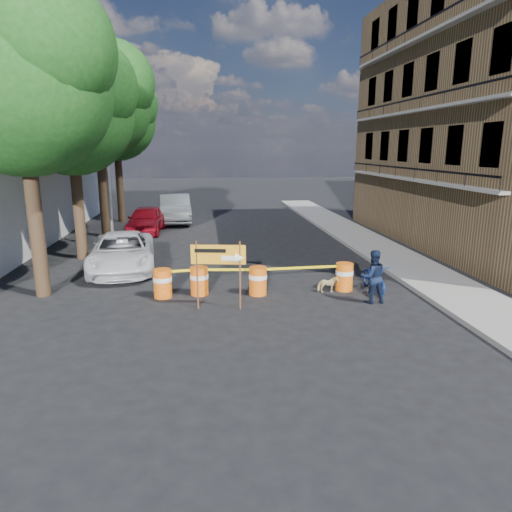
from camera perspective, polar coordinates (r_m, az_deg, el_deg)
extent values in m
plane|color=black|center=(13.39, 1.13, -6.52)|extent=(120.00, 120.00, 0.00)
cube|color=gray|center=(20.60, 16.08, 0.28)|extent=(2.40, 40.00, 0.15)
cube|color=olive|center=(24.70, 28.10, 15.21)|extent=(8.00, 16.00, 12.00)
cylinder|color=#332316|center=(15.46, -25.89, 4.47)|extent=(0.44, 0.44, 5.04)
sphere|color=#144614|center=(15.42, -27.38, 18.45)|extent=(5.20, 5.20, 5.20)
sphere|color=#144614|center=(14.79, -24.95, 22.52)|extent=(3.90, 3.90, 3.90)
sphere|color=#144614|center=(16.23, -28.96, 15.39)|extent=(3.64, 3.64, 3.64)
cylinder|color=#332316|center=(20.23, -21.35, 6.29)|extent=(0.44, 0.44, 4.76)
sphere|color=#144614|center=(20.16, -22.24, 16.39)|extent=(5.00, 5.00, 5.00)
sphere|color=#144614|center=(19.55, -20.26, 19.19)|extent=(3.75, 3.75, 3.75)
sphere|color=#144614|center=(20.92, -23.66, 14.25)|extent=(3.50, 3.50, 3.50)
cylinder|color=#332316|center=(25.05, -18.62, 8.34)|extent=(0.44, 0.44, 5.32)
sphere|color=#144614|center=(25.07, -19.32, 17.45)|extent=(5.40, 5.40, 5.40)
sphere|color=#144614|center=(24.47, -17.49, 19.94)|extent=(4.05, 4.05, 4.05)
sphere|color=#144614|center=(25.85, -20.68, 15.51)|extent=(3.78, 3.78, 3.78)
cylinder|color=#332316|center=(29.97, -16.69, 8.81)|extent=(0.44, 0.44, 4.93)
sphere|color=#144614|center=(29.94, -17.18, 15.87)|extent=(4.80, 4.80, 4.80)
sphere|color=#144614|center=(29.40, -15.78, 17.74)|extent=(3.60, 3.60, 3.60)
sphere|color=#144614|center=(30.63, -18.26, 14.41)|extent=(3.36, 3.36, 3.36)
cylinder|color=gray|center=(22.38, -18.11, 11.30)|extent=(0.16, 0.16, 8.00)
cylinder|color=gray|center=(22.53, -17.54, 21.33)|extent=(1.00, 0.12, 0.12)
cube|color=silver|center=(22.45, -16.19, 21.32)|extent=(0.35, 0.18, 0.12)
cylinder|color=#E0500D|center=(14.47, -11.59, -3.39)|extent=(0.56, 0.56, 0.90)
cylinder|color=white|center=(14.43, -11.62, -2.82)|extent=(0.58, 0.58, 0.14)
cylinder|color=#E0500D|center=(14.56, -7.10, -3.11)|extent=(0.56, 0.56, 0.90)
cylinder|color=white|center=(14.52, -7.11, -2.54)|extent=(0.58, 0.58, 0.14)
cylinder|color=#E0500D|center=(14.45, 0.24, -3.13)|extent=(0.56, 0.56, 0.90)
cylinder|color=white|center=(14.41, 0.24, -2.56)|extent=(0.58, 0.58, 0.14)
cylinder|color=#E0500D|center=(15.18, 10.97, -2.57)|extent=(0.56, 0.56, 0.90)
cylinder|color=white|center=(15.14, 11.00, -2.02)|extent=(0.58, 0.58, 0.14)
cylinder|color=#592D19|center=(13.15, -7.36, -2.40)|extent=(0.05, 0.05, 2.01)
cylinder|color=#592D19|center=(13.00, -2.00, -2.48)|extent=(0.05, 0.05, 2.01)
cube|color=orange|center=(12.91, -4.75, 0.18)|extent=(1.55, 0.29, 0.56)
cube|color=white|center=(12.87, -3.37, -0.29)|extent=(0.44, 0.08, 0.13)
cone|color=white|center=(12.85, -2.03, -0.30)|extent=(0.29, 0.33, 0.29)
cube|color=black|center=(12.89, -5.75, 0.66)|extent=(0.88, 0.16, 0.11)
imported|color=black|center=(14.06, 14.38, -2.50)|extent=(0.82, 0.66, 1.62)
imported|color=navy|center=(15.18, 14.62, -1.11)|extent=(0.63, 0.93, 1.74)
imported|color=#D4BB79|center=(14.86, 8.96, -3.55)|extent=(0.65, 0.31, 0.55)
imported|color=silver|center=(18.01, -16.38, 0.47)|extent=(2.84, 5.26, 1.40)
imported|color=maroon|center=(25.69, -13.59, 4.44)|extent=(1.98, 4.39, 1.46)
imported|color=#ACAEB3|center=(29.16, -10.07, 5.88)|extent=(2.19, 5.32, 1.71)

